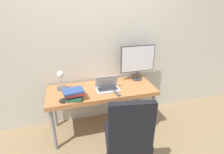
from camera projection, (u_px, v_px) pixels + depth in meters
ground_plane at (107, 141)px, 2.54m from camera, size 12.00×12.00×0.00m
wall_back at (95, 43)px, 2.62m from camera, size 8.00×0.05×2.60m
desk at (102, 93)px, 2.56m from camera, size 1.55×0.62×0.71m
laptop at (107, 86)px, 2.49m from camera, size 0.33×0.22×0.21m
monitor at (138, 60)px, 2.71m from camera, size 0.55×0.16×0.55m
desk_lamp at (61, 79)px, 2.39m from camera, size 0.16×0.24×0.32m
office_chair at (128, 135)px, 1.86m from camera, size 0.56×0.57×1.04m
book_stack at (74, 94)px, 2.23m from camera, size 0.28×0.22×0.14m
tv_remote at (117, 93)px, 2.38m from camera, size 0.07×0.16×0.02m
game_controller at (65, 100)px, 2.20m from camera, size 0.14×0.09×0.04m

